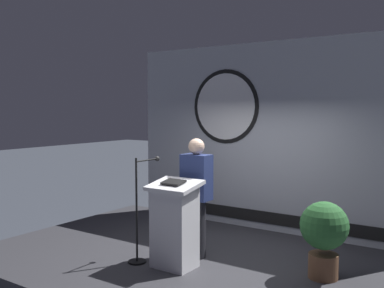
# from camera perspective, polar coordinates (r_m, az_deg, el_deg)

# --- Properties ---
(ground_plane) EXTENTS (40.00, 40.00, 0.00)m
(ground_plane) POSITION_cam_1_polar(r_m,az_deg,el_deg) (6.36, 2.39, -17.20)
(ground_plane) COLOR #383D47
(stage_platform) EXTENTS (6.40, 4.00, 0.30)m
(stage_platform) POSITION_cam_1_polar(r_m,az_deg,el_deg) (6.30, 2.40, -15.94)
(stage_platform) COLOR #333338
(stage_platform) RESTS_ON ground
(banner_display) EXTENTS (5.22, 0.12, 3.16)m
(banner_display) POSITION_cam_1_polar(r_m,az_deg,el_deg) (7.56, 9.72, 0.90)
(banner_display) COLOR #B2B7C1
(banner_display) RESTS_ON stage_platform
(podium) EXTENTS (0.64, 0.50, 1.15)m
(podium) POSITION_cam_1_polar(r_m,az_deg,el_deg) (5.83, -2.26, -10.29)
(podium) COLOR silver
(podium) RESTS_ON stage_platform
(speaker_person) EXTENTS (0.40, 0.26, 1.65)m
(speaker_person) POSITION_cam_1_polar(r_m,az_deg,el_deg) (6.14, 0.57, -6.84)
(speaker_person) COLOR black
(speaker_person) RESTS_ON stage_platform
(microphone_stand) EXTENTS (0.24, 0.60, 1.41)m
(microphone_stand) POSITION_cam_1_polar(r_m,az_deg,el_deg) (6.09, -6.71, -10.28)
(microphone_stand) COLOR black
(microphone_stand) RESTS_ON stage_platform
(potted_plant) EXTENTS (0.58, 0.58, 0.94)m
(potted_plant) POSITION_cam_1_polar(r_m,az_deg,el_deg) (5.69, 16.61, -10.81)
(potted_plant) COLOR brown
(potted_plant) RESTS_ON stage_platform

